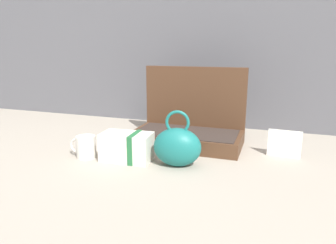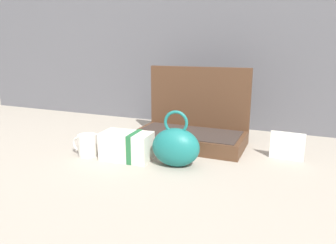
# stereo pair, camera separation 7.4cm
# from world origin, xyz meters

# --- Properties ---
(ground_plane) EXTENTS (6.00, 6.00, 0.00)m
(ground_plane) POSITION_xyz_m (0.00, 0.00, 0.00)
(ground_plane) COLOR #9E9384
(open_suitcase) EXTENTS (0.48, 0.26, 0.34)m
(open_suitcase) POSITION_xyz_m (0.05, 0.20, 0.08)
(open_suitcase) COLOR #4C301E
(open_suitcase) RESTS_ON ground_plane
(teal_pouch_handbag) EXTENTS (0.19, 0.13, 0.21)m
(teal_pouch_handbag) POSITION_xyz_m (0.09, -0.09, 0.07)
(teal_pouch_handbag) COLOR #196B66
(teal_pouch_handbag) RESTS_ON ground_plane
(cream_toiletry_bag) EXTENTS (0.20, 0.12, 0.11)m
(cream_toiletry_bag) POSITION_xyz_m (-0.11, -0.10, 0.05)
(cream_toiletry_bag) COLOR silver
(cream_toiletry_bag) RESTS_ON ground_plane
(coffee_mug) EXTENTS (0.11, 0.08, 0.09)m
(coffee_mug) POSITION_xyz_m (-0.29, -0.12, 0.04)
(coffee_mug) COLOR silver
(coffee_mug) RESTS_ON ground_plane
(info_card_left) EXTENTS (0.13, 0.01, 0.11)m
(info_card_left) POSITION_xyz_m (0.46, 0.14, 0.06)
(info_card_left) COLOR white
(info_card_left) RESTS_ON ground_plane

